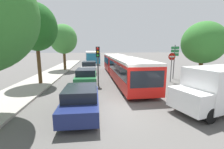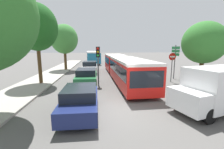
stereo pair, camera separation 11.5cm
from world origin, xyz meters
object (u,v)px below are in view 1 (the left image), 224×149
at_px(no_entry_sign, 171,63).
at_px(tree_right_near, 204,44).
at_px(queued_car_navy, 81,100).
at_px(queued_car_silver, 89,67).
at_px(articulated_bus, 121,66).
at_px(queued_car_green, 86,77).
at_px(direction_sign_post, 175,55).
at_px(tree_left_mid, 36,29).
at_px(white_van, 220,87).
at_px(tree_left_far, 63,39).
at_px(city_bus_rear, 92,56).
at_px(traffic_light, 98,57).

distance_m(no_entry_sign, tree_right_near, 3.10).
bearing_deg(queued_car_navy, no_entry_sign, -51.43).
bearing_deg(queued_car_silver, articulated_bus, -136.10).
relative_size(articulated_bus, queued_car_silver, 3.62).
height_order(queued_car_silver, tree_right_near, tree_right_near).
height_order(queued_car_green, direction_sign_post, direction_sign_post).
bearing_deg(queued_car_green, tree_left_mid, 80.92).
xyz_separation_m(white_van, tree_left_far, (-11.08, 15.55, 3.28)).
height_order(city_bus_rear, queued_car_navy, city_bus_rear).
height_order(queued_car_silver, white_van, white_van).
bearing_deg(no_entry_sign, tree_right_near, 40.01).
relative_size(articulated_bus, tree_left_far, 2.42).
distance_m(queued_car_silver, tree_right_near, 13.17).
xyz_separation_m(queued_car_navy, traffic_light, (0.94, 5.85, 1.79)).
bearing_deg(no_entry_sign, city_bus_rear, -158.26).
distance_m(queued_car_green, tree_right_near, 10.35).
relative_size(white_van, direction_sign_post, 1.48).
relative_size(queued_car_silver, traffic_light, 1.30).
relative_size(tree_left_mid, tree_right_near, 1.31).
relative_size(traffic_light, no_entry_sign, 1.21).
distance_m(city_bus_rear, traffic_light, 21.19).
bearing_deg(queued_car_green, direction_sign_post, -79.22).
bearing_deg(tree_left_far, no_entry_sign, -36.64).
distance_m(white_van, tree_left_far, 19.37).
relative_size(queued_car_navy, queued_car_silver, 0.91).
bearing_deg(queued_car_navy, tree_right_near, -65.28).
xyz_separation_m(direction_sign_post, tree_right_near, (0.60, -3.40, 1.05)).
bearing_deg(white_van, queued_car_green, -56.86).
relative_size(traffic_light, tree_right_near, 0.63).
xyz_separation_m(queued_car_green, tree_left_mid, (-4.21, 0.65, 4.20)).
distance_m(no_entry_sign, tree_left_mid, 12.75).
relative_size(articulated_bus, white_van, 3.00).
bearing_deg(direction_sign_post, city_bus_rear, -66.72).
height_order(traffic_light, tree_right_near, tree_right_near).
bearing_deg(queued_car_silver, queued_car_green, 179.78).
distance_m(queued_car_navy, queued_car_silver, 12.83).
xyz_separation_m(city_bus_rear, queued_car_navy, (0.14, -26.99, -0.74)).
distance_m(direction_sign_post, tree_right_near, 3.61).
bearing_deg(direction_sign_post, queued_car_green, 8.50).
xyz_separation_m(articulated_bus, traffic_light, (-2.61, -3.18, 1.13)).
height_order(tree_left_mid, tree_left_far, tree_left_mid).
relative_size(queued_car_green, no_entry_sign, 1.49).
bearing_deg(city_bus_rear, no_entry_sign, -162.65).
distance_m(queued_car_green, tree_left_mid, 5.99).
distance_m(articulated_bus, city_bus_rear, 18.33).
relative_size(queued_car_green, queued_car_silver, 0.95).
distance_m(queued_car_navy, tree_left_far, 16.19).
bearing_deg(direction_sign_post, white_van, 75.07).
bearing_deg(no_entry_sign, traffic_light, -85.05).
xyz_separation_m(tree_left_mid, tree_right_near, (14.02, -2.26, -1.32)).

